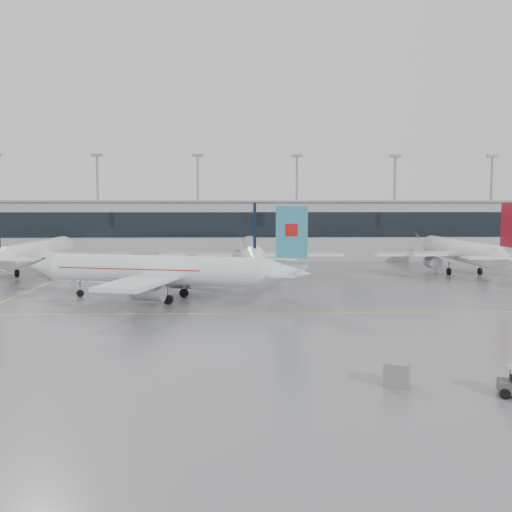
{
  "coord_description": "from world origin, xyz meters",
  "views": [
    {
      "loc": [
        -2.42,
        -59.25,
        11.35
      ],
      "look_at": [
        0.0,
        12.0,
        5.0
      ],
      "focal_mm": 40.0,
      "sensor_mm": 36.0,
      "label": 1
    }
  ],
  "objects": [
    {
      "name": "ground",
      "position": [
        0.0,
        0.0,
        0.0
      ],
      "size": [
        320.0,
        320.0,
        0.0
      ],
      "primitive_type": "plane",
      "color": "slate",
      "rests_on": "ground"
    },
    {
      "name": "taxi_line_main",
      "position": [
        0.0,
        0.0,
        0.01
      ],
      "size": [
        120.0,
        0.25,
        0.01
      ],
      "primitive_type": "cube",
      "color": "#EEA812",
      "rests_on": "ground"
    },
    {
      "name": "taxi_line_north",
      "position": [
        0.0,
        30.0,
        0.01
      ],
      "size": [
        120.0,
        0.25,
        0.01
      ],
      "primitive_type": "cube",
      "color": "#EEA812",
      "rests_on": "ground"
    },
    {
      "name": "taxi_line_cross",
      "position": [
        -30.0,
        15.0,
        0.01
      ],
      "size": [
        0.25,
        60.0,
        0.01
      ],
      "primitive_type": "cube",
      "color": "#EEA812",
      "rests_on": "ground"
    },
    {
      "name": "terminal",
      "position": [
        0.0,
        62.0,
        6.0
      ],
      "size": [
        180.0,
        15.0,
        12.0
      ],
      "primitive_type": "cube",
      "color": "#96979A",
      "rests_on": "ground"
    },
    {
      "name": "terminal_glass",
      "position": [
        0.0,
        54.45,
        7.5
      ],
      "size": [
        180.0,
        0.2,
        5.0
      ],
      "primitive_type": "cube",
      "color": "black",
      "rests_on": "ground"
    },
    {
      "name": "terminal_roof",
      "position": [
        0.0,
        62.0,
        12.2
      ],
      "size": [
        182.0,
        16.0,
        0.4
      ],
      "primitive_type": "cube",
      "color": "gray",
      "rests_on": "ground"
    },
    {
      "name": "light_masts",
      "position": [
        0.0,
        68.0,
        13.34
      ],
      "size": [
        156.4,
        1.0,
        22.6
      ],
      "color": "gray",
      "rests_on": "ground"
    },
    {
      "name": "air_canada_jet",
      "position": [
        -10.8,
        8.58,
        3.57
      ],
      "size": [
        35.64,
        28.87,
        11.28
      ],
      "rotation": [
        0.0,
        0.0,
        2.88
      ],
      "color": "silver",
      "rests_on": "ground"
    },
    {
      "name": "parked_jet_b",
      "position": [
        -35.0,
        33.69,
        3.71
      ],
      "size": [
        29.64,
        36.96,
        11.72
      ],
      "rotation": [
        0.0,
        0.0,
        1.57
      ],
      "color": "white",
      "rests_on": "ground"
    },
    {
      "name": "parked_jet_c",
      "position": [
        -0.0,
        33.69,
        3.71
      ],
      "size": [
        29.64,
        36.96,
        11.72
      ],
      "rotation": [
        0.0,
        0.0,
        1.57
      ],
      "color": "white",
      "rests_on": "ground"
    },
    {
      "name": "parked_jet_d",
      "position": [
        35.0,
        33.69,
        3.71
      ],
      "size": [
        29.64,
        36.96,
        11.72
      ],
      "rotation": [
        0.0,
        0.0,
        1.57
      ],
      "color": "white",
      "rests_on": "ground"
    },
    {
      "name": "gse_unit",
      "position": [
        7.66,
        -24.48,
        0.76
      ],
      "size": [
        1.95,
        1.89,
        1.51
      ],
      "primitive_type": "cube",
      "rotation": [
        0.0,
        0.0,
        -0.41
      ],
      "color": "gray",
      "rests_on": "ground"
    }
  ]
}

